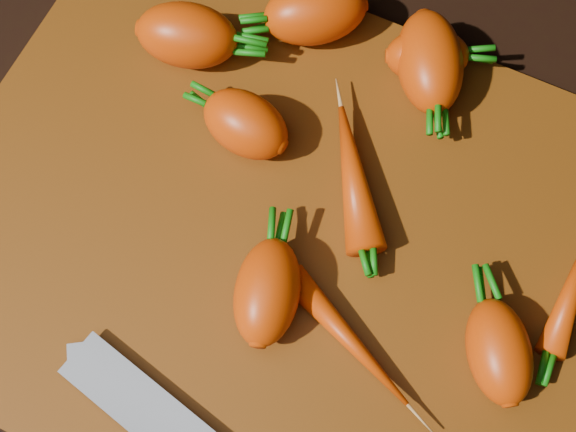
% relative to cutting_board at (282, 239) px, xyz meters
% --- Properties ---
extents(ground, '(2.00, 2.00, 0.01)m').
position_rel_cutting_board_xyz_m(ground, '(0.00, 0.00, -0.01)').
color(ground, black).
extents(cutting_board, '(0.50, 0.40, 0.01)m').
position_rel_cutting_board_xyz_m(cutting_board, '(0.00, 0.00, 0.00)').
color(cutting_board, '#733809').
rests_on(cutting_board, ground).
extents(carrot_0, '(0.09, 0.07, 0.05)m').
position_rel_cutting_board_xyz_m(carrot_0, '(-0.13, 0.11, 0.03)').
color(carrot_0, '#EA4508').
rests_on(carrot_0, cutting_board).
extents(carrot_1, '(0.07, 0.06, 0.05)m').
position_rel_cutting_board_xyz_m(carrot_1, '(-0.06, 0.06, 0.03)').
color(carrot_1, '#EA4508').
rests_on(carrot_1, cutting_board).
extents(carrot_2, '(0.08, 0.10, 0.05)m').
position_rel_cutting_board_xyz_m(carrot_2, '(0.04, 0.16, 0.03)').
color(carrot_2, '#EA4508').
rests_on(carrot_2, cutting_board).
extents(carrot_3, '(0.06, 0.08, 0.04)m').
position_rel_cutting_board_xyz_m(carrot_3, '(0.01, -0.05, 0.03)').
color(carrot_3, '#EA4508').
rests_on(carrot_3, cutting_board).
extents(carrot_4, '(0.09, 0.09, 0.05)m').
position_rel_cutting_board_xyz_m(carrot_4, '(-0.05, 0.17, 0.03)').
color(carrot_4, '#EA4508').
rests_on(carrot_4, cutting_board).
extents(carrot_5, '(0.07, 0.06, 0.04)m').
position_rel_cutting_board_xyz_m(carrot_5, '(0.04, 0.17, 0.03)').
color(carrot_5, '#EA4508').
rests_on(carrot_5, cutting_board).
extents(carrot_6, '(0.07, 0.08, 0.04)m').
position_rel_cutting_board_xyz_m(carrot_6, '(0.17, -0.02, 0.03)').
color(carrot_6, '#EA4508').
rests_on(carrot_6, cutting_board).
extents(carrot_7, '(0.02, 0.10, 0.02)m').
position_rel_cutting_board_xyz_m(carrot_7, '(0.20, 0.05, 0.02)').
color(carrot_7, '#EA4508').
rests_on(carrot_7, cutting_board).
extents(carrot_8, '(0.11, 0.07, 0.02)m').
position_rel_cutting_board_xyz_m(carrot_8, '(0.07, -0.05, 0.02)').
color(carrot_8, '#EA4508').
rests_on(carrot_8, cutting_board).
extents(carrot_9, '(0.09, 0.11, 0.03)m').
position_rel_cutting_board_xyz_m(carrot_9, '(0.03, 0.06, 0.02)').
color(carrot_9, '#EA4508').
rests_on(carrot_9, cutting_board).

